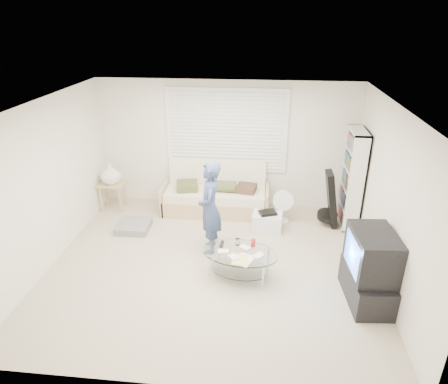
# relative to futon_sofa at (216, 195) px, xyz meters

# --- Properties ---
(ground) EXTENTS (5.00, 5.00, 0.00)m
(ground) POSITION_rel_futon_sofa_xyz_m (0.17, -1.87, -0.33)
(ground) COLOR tan
(ground) RESTS_ON ground
(room_shell) EXTENTS (5.02, 4.52, 2.51)m
(room_shell) POSITION_rel_futon_sofa_xyz_m (0.17, -1.39, 1.30)
(room_shell) COLOR silver
(room_shell) RESTS_ON ground
(window_blinds) EXTENTS (2.32, 0.08, 1.62)m
(window_blinds) POSITION_rel_futon_sofa_xyz_m (0.17, 0.33, 1.22)
(window_blinds) COLOR silver
(window_blinds) RESTS_ON ground
(futon_sofa) EXTENTS (2.05, 0.83, 1.00)m
(futon_sofa) POSITION_rel_futon_sofa_xyz_m (0.00, 0.00, 0.00)
(futon_sofa) COLOR tan
(futon_sofa) RESTS_ON ground
(grey_floor_pillow) EXTENTS (0.57, 0.57, 0.13)m
(grey_floor_pillow) POSITION_rel_futon_sofa_xyz_m (-1.39, -0.91, -0.27)
(grey_floor_pillow) COLOR slate
(grey_floor_pillow) RESTS_ON ground
(side_table) EXTENTS (0.49, 0.39, 0.96)m
(side_table) POSITION_rel_futon_sofa_xyz_m (-2.05, -0.12, 0.39)
(side_table) COLOR tan
(side_table) RESTS_ON ground
(bookshelf) EXTENTS (0.28, 0.75, 1.79)m
(bookshelf) POSITION_rel_futon_sofa_xyz_m (2.50, -0.25, 0.57)
(bookshelf) COLOR white
(bookshelf) RESTS_ON ground
(guitar_case) EXTENTS (0.37, 0.38, 1.03)m
(guitar_case) POSITION_rel_futon_sofa_xyz_m (2.15, -0.37, 0.13)
(guitar_case) COLOR black
(guitar_case) RESTS_ON ground
(floor_fan) EXTENTS (0.39, 0.26, 0.64)m
(floor_fan) POSITION_rel_futon_sofa_xyz_m (1.30, -0.32, 0.04)
(floor_fan) COLOR white
(floor_fan) RESTS_ON ground
(storage_bin) EXTENTS (0.55, 0.41, 0.37)m
(storage_bin) POSITION_rel_futon_sofa_xyz_m (1.02, -0.66, -0.16)
(storage_bin) COLOR white
(storage_bin) RESTS_ON ground
(tv_unit) EXTENTS (0.60, 1.00, 1.04)m
(tv_unit) POSITION_rel_futon_sofa_xyz_m (2.37, -2.46, 0.18)
(tv_unit) COLOR black
(tv_unit) RESTS_ON ground
(coffee_table) EXTENTS (1.24, 0.91, 0.54)m
(coffee_table) POSITION_rel_futon_sofa_xyz_m (0.62, -2.12, 0.01)
(coffee_table) COLOR silver
(coffee_table) RESTS_ON ground
(standing_person) EXTENTS (0.43, 0.60, 1.55)m
(standing_person) POSITION_rel_futon_sofa_xyz_m (0.09, -1.44, 0.45)
(standing_person) COLOR navy
(standing_person) RESTS_ON ground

